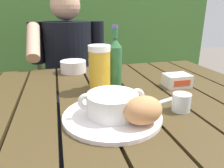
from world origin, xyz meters
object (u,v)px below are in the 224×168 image
(soup_bowl, at_px, (112,103))
(beer_bottle, at_px, (115,62))
(water_glass_small, at_px, (181,102))
(diner_bowl, at_px, (73,66))
(butter_tub, at_px, (177,80))
(beer_glass, at_px, (100,69))
(serving_plate, at_px, (112,116))
(table_knife, at_px, (155,104))
(bread_roll, at_px, (143,110))
(person_eating, at_px, (69,67))
(chair_near_diner, at_px, (70,92))

(soup_bowl, distance_m, beer_bottle, 0.29)
(water_glass_small, distance_m, diner_bowl, 0.62)
(butter_tub, bearing_deg, beer_glass, 175.51)
(serving_plate, height_order, water_glass_small, water_glass_small)
(table_knife, height_order, diner_bowl, diner_bowl)
(water_glass_small, relative_size, diner_bowl, 0.44)
(water_glass_small, bearing_deg, bread_roll, -157.51)
(soup_bowl, xyz_separation_m, table_knife, (0.16, 0.05, -0.04))
(beer_glass, bearing_deg, butter_tub, -4.49)
(beer_glass, relative_size, butter_tub, 1.74)
(soup_bowl, relative_size, beer_glass, 1.10)
(serving_plate, height_order, soup_bowl, soup_bowl)
(bread_roll, relative_size, water_glass_small, 2.01)
(person_eating, bearing_deg, beer_glass, -82.97)
(bread_roll, xyz_separation_m, diner_bowl, (-0.13, 0.61, -0.02))
(beer_glass, relative_size, beer_bottle, 0.73)
(beer_bottle, xyz_separation_m, table_knife, (0.08, -0.22, -0.10))
(beer_glass, distance_m, beer_bottle, 0.09)
(chair_near_diner, xyz_separation_m, diner_bowl, (-0.00, -0.54, 0.34))
(chair_near_diner, relative_size, water_glass_small, 16.26)
(chair_near_diner, height_order, table_knife, chair_near_diner)
(table_knife, bearing_deg, beer_glass, 131.18)
(soup_bowl, height_order, water_glass_small, soup_bowl)
(chair_near_diner, distance_m, diner_bowl, 0.64)
(soup_bowl, xyz_separation_m, bread_roll, (0.06, -0.08, 0.01))
(chair_near_diner, xyz_separation_m, water_glass_small, (0.29, -1.08, 0.34))
(chair_near_diner, distance_m, person_eating, 0.33)
(soup_bowl, bearing_deg, beer_glass, 87.62)
(diner_bowl, bearing_deg, beer_bottle, -60.18)
(person_eating, relative_size, bread_roll, 10.58)
(chair_near_diner, relative_size, butter_tub, 9.01)
(beer_bottle, relative_size, diner_bowl, 1.90)
(bread_roll, height_order, beer_glass, beer_glass)
(bread_roll, relative_size, diner_bowl, 0.88)
(serving_plate, xyz_separation_m, beer_bottle, (0.08, 0.27, 0.10))
(serving_plate, bearing_deg, butter_tub, 30.90)
(soup_bowl, distance_m, water_glass_small, 0.22)
(person_eating, height_order, beer_bottle, person_eating)
(chair_near_diner, relative_size, bread_roll, 8.11)
(chair_near_diner, distance_m, beer_bottle, 0.91)
(beer_bottle, bearing_deg, beer_glass, -146.82)
(beer_bottle, bearing_deg, bread_roll, -93.01)
(beer_bottle, bearing_deg, butter_tub, -16.34)
(chair_near_diner, relative_size, person_eating, 0.77)
(person_eating, xyz_separation_m, butter_tub, (0.40, -0.67, 0.08))
(person_eating, xyz_separation_m, soup_bowl, (0.07, -0.87, 0.10))
(beer_bottle, height_order, butter_tub, beer_bottle)
(beer_glass, bearing_deg, diner_bowl, 103.89)
(chair_near_diner, relative_size, beer_glass, 5.18)
(beer_glass, bearing_deg, bread_roll, -79.60)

